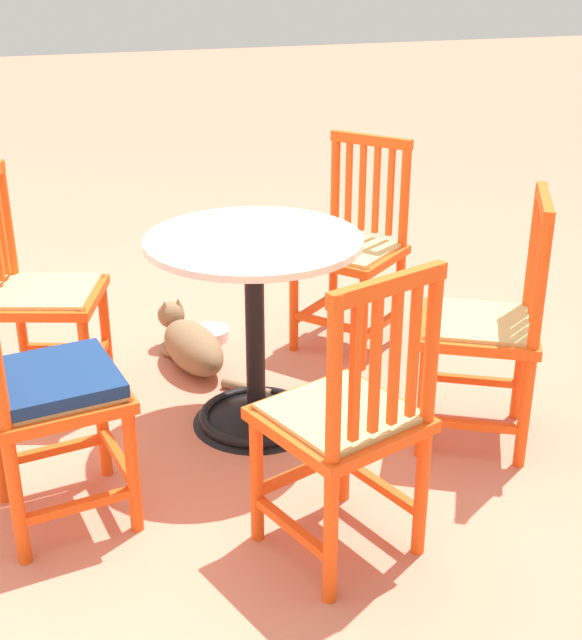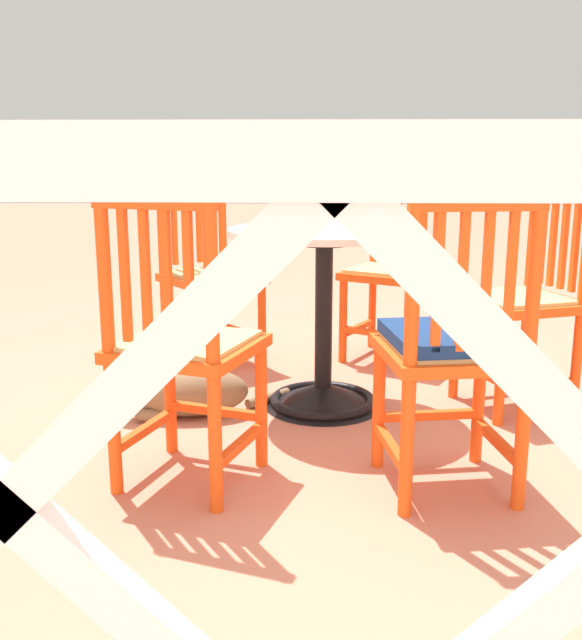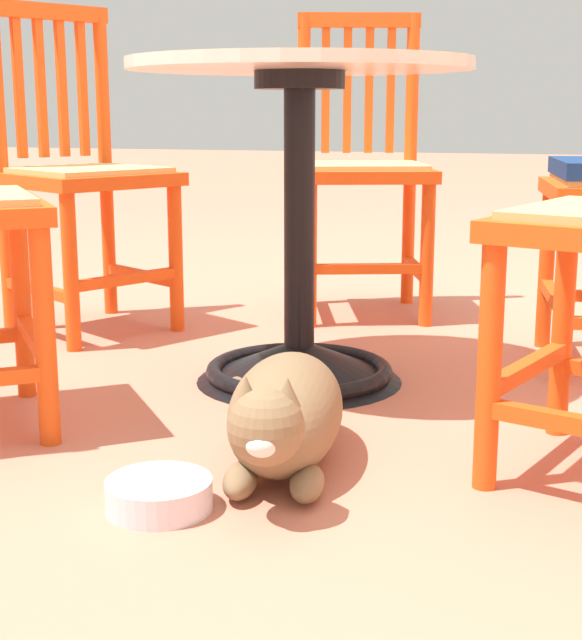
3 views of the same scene
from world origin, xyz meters
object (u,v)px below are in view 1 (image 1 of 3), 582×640
Objects in this scene: orange_chair_by_planter at (487,328)px; orange_chair_tucked_in at (39,296)px; pet_water_bowl at (210,334)px; orange_chair_facing_out at (352,251)px; orange_chair_at_corner at (347,423)px; orange_chair_near_fence at (47,391)px; cafe_table at (255,354)px; tabby_cat at (190,344)px.

orange_chair_tucked_in is at bearing 62.03° from orange_chair_by_planter.
orange_chair_facing_out is at bearing -111.07° from pet_water_bowl.
orange_chair_at_corner is (-0.45, 0.70, 0.00)m from orange_chair_by_planter.
orange_chair_tucked_in is at bearing -1.28° from orange_chair_near_fence.
cafe_table is at bearing 179.98° from pet_water_bowl.
cafe_table is at bearing 64.90° from orange_chair_by_planter.
orange_chair_near_fence is (-0.81, 0.02, 0.01)m from orange_chair_tucked_in.
cafe_table is 0.83× the size of orange_chair_tucked_in.
tabby_cat is (0.00, 0.72, -0.34)m from orange_chair_facing_out.
orange_chair_at_corner is at bearing -118.53° from orange_chair_near_fence.
orange_chair_near_fence is at bearing 91.10° from orange_chair_by_planter.
orange_chair_by_planter is 0.91m from orange_chair_facing_out.
cafe_table is 0.83× the size of orange_chair_at_corner.
tabby_cat is (1.35, 0.17, -0.34)m from orange_chair_at_corner.
orange_chair_at_corner is (-0.43, -0.78, -0.01)m from orange_chair_near_fence.
orange_chair_by_planter and orange_chair_at_corner have the same top height.
orange_chair_by_planter is at bearing -88.90° from orange_chair_near_fence.
cafe_table reaches higher than tabby_cat.
orange_chair_facing_out is 0.75m from pet_water_bowl.
cafe_table is 0.82m from orange_chair_at_corner.
pet_water_bowl is (0.23, 0.59, -0.41)m from orange_chair_facing_out.
orange_chair_tucked_in is 0.90m from pet_water_bowl.
orange_chair_at_corner is (-0.80, -0.04, 0.15)m from cafe_table.
cafe_table is 0.60m from tabby_cat.
orange_chair_tucked_in reaches higher than pet_water_bowl.
orange_chair_near_fence is at bearing 61.47° from orange_chair_at_corner.
orange_chair_near_fence reaches higher than cafe_table.
cafe_table is 0.82m from orange_chair_facing_out.
orange_chair_by_planter reaches higher than cafe_table.
orange_chair_by_planter reaches higher than tabby_cat.
orange_chair_at_corner reaches higher than tabby_cat.
orange_chair_near_fence is 1.16m from tabby_cat.
tabby_cat is 4.07× the size of pet_water_bowl.
orange_chair_facing_out reaches higher than pet_water_bowl.
orange_chair_near_fence is (-0.03, 1.48, 0.01)m from orange_chair_by_planter.
orange_chair_tucked_in is 1.32× the size of tabby_cat.
tabby_cat is (0.90, 0.88, -0.34)m from orange_chair_by_planter.
tabby_cat is at bearing 89.69° from orange_chair_facing_out.
orange_chair_by_planter reaches higher than pet_water_bowl.
orange_chair_near_fence is at bearing 124.72° from orange_chair_facing_out.
orange_chair_facing_out is 1.00× the size of orange_chair_at_corner.
orange_chair_by_planter and orange_chair_facing_out have the same top height.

